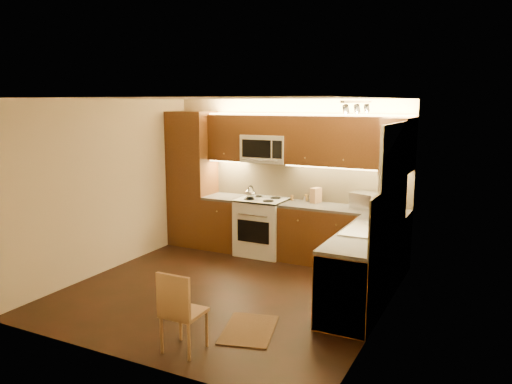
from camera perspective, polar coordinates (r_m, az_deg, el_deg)
The scene contains 37 objects.
floor at distance 6.74m, azimuth -3.30°, elevation -11.16°, with size 4.00×4.00×0.01m, color black.
ceiling at distance 6.28m, azimuth -3.54°, elevation 10.59°, with size 4.00×4.00×0.01m, color beige.
wall_back at distance 8.16m, azimuth 3.63°, elevation 1.71°, with size 4.00×0.01×2.50m, color beige.
wall_front at distance 4.81m, azimuth -15.44°, elevation -4.70°, with size 4.00×0.01×2.50m, color beige.
wall_left at distance 7.58m, azimuth -16.62°, elevation 0.64°, with size 0.01×4.00×2.50m, color beige.
wall_right at distance 5.68m, azimuth 14.35°, elevation -2.37°, with size 0.01×4.00×2.50m, color beige.
pantry at distance 8.70m, azimuth -7.23°, elevation 1.51°, with size 0.70×0.60×2.30m, color #44260E.
base_cab_back_left at distance 8.49m, azimuth -3.41°, elevation -3.60°, with size 0.62×0.60×0.86m, color #44260E.
counter_back_left at distance 8.40m, azimuth -3.44°, elevation -0.61°, with size 0.62×0.60×0.04m, color #34322F.
base_cab_back_right at distance 7.71m, azimuth 9.83°, elevation -5.17°, with size 1.92×0.60×0.86m, color #44260E.
counter_back_right at distance 7.60m, azimuth 9.94°, elevation -1.90°, with size 1.92×0.60×0.04m, color #34322F.
base_cab_right at distance 6.34m, azimuth 12.14°, elevation -8.66°, with size 0.60×2.00×0.86m, color #44260E.
counter_right at distance 6.21m, azimuth 12.29°, elevation -4.73°, with size 0.60×2.00×0.04m, color #34322F.
dishwasher at distance 5.71m, azimuth 10.32°, elevation -10.77°, with size 0.58×0.60×0.84m, color silver.
backsplash_back at distance 8.03m, azimuth 5.89°, elevation 1.17°, with size 3.30×0.02×0.60m, color tan.
backsplash_right at distance 6.08m, azimuth 15.05°, elevation -2.08°, with size 0.02×2.00×0.60m, color tan.
upper_cab_back_left at distance 8.37m, azimuth -3.08°, elevation 6.23°, with size 0.62×0.35×0.75m, color #44260E.
upper_cab_back_right at distance 7.58m, azimuth 10.44°, elevation 5.66°, with size 1.92×0.35×0.75m, color #44260E.
upper_cab_bridge at distance 8.04m, azimuth 1.22°, elevation 7.65°, with size 0.76×0.35×0.31m, color #44260E.
upper_cab_right_corner at distance 6.98m, azimuth 15.67°, elevation 5.07°, with size 0.35×0.50×0.75m, color #44260E.
stove at distance 8.15m, azimuth 0.72°, elevation -3.96°, with size 0.76×0.65×0.92m, color silver, non-canonical shape.
microwave at distance 8.05m, azimuth 1.16°, elevation 4.98°, with size 0.76×0.38×0.44m, color silver, non-canonical shape.
window_frame at distance 6.15m, azimuth 15.47°, elevation 1.84°, with size 0.03×1.44×1.24m, color silver.
window_blinds at distance 6.16m, azimuth 15.28°, elevation 1.86°, with size 0.02×1.36×1.16m, color silver.
sink at distance 6.33m, azimuth 12.67°, elevation -3.57°, with size 0.52×0.86×0.15m, color silver, non-canonical shape.
faucet at distance 6.28m, azimuth 14.29°, elevation -3.06°, with size 0.20×0.04×0.30m, color silver, non-canonical shape.
track_light_bar at distance 6.05m, azimuth 11.47°, elevation 10.05°, with size 0.04×1.20×0.03m, color silver.
kettle at distance 8.02m, azimuth -0.64°, elevation -0.01°, with size 0.19×0.19×0.22m, color silver, non-canonical shape.
toaster_oven at distance 7.56m, azimuth 12.40°, elevation -0.99°, with size 0.40×0.30×0.24m, color silver.
knife_block at distance 7.87m, azimuth 6.83°, elevation -0.38°, with size 0.11×0.17×0.24m, color #A47A4A.
spice_jar_a at distance 8.01m, azimuth 6.15°, elevation -0.71°, with size 0.04×0.04×0.09m, color silver.
spice_jar_b at distance 8.03m, azimuth 4.13°, elevation -0.66°, with size 0.05×0.05×0.09m, color brown.
spice_jar_c at distance 7.96m, azimuth 5.58°, elevation -0.79°, with size 0.04×0.04×0.08m, color silver.
spice_jar_d at distance 8.03m, azimuth 5.73°, elevation -0.63°, with size 0.05×0.05×0.10m, color #AC7C33.
soap_bottle at distance 6.85m, azimuth 15.06°, elevation -2.44°, with size 0.09×0.09×0.19m, color #B8B8BD.
rug at distance 5.67m, azimuth -0.81°, elevation -15.40°, with size 0.53×0.80×0.01m, color black.
dining_chair at distance 5.15m, azimuth -8.22°, elevation -13.20°, with size 0.37×0.37×0.85m, color #A47A4A, non-canonical shape.
Camera 1 is at (3.15, -5.43, 2.46)m, focal length 35.10 mm.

